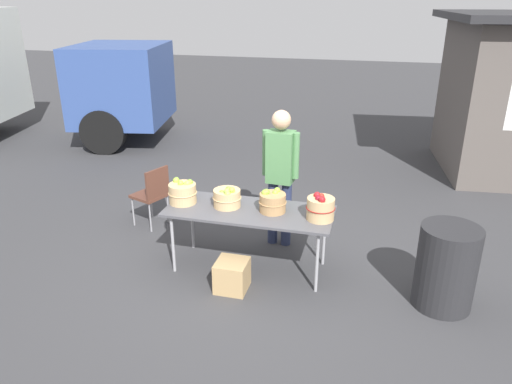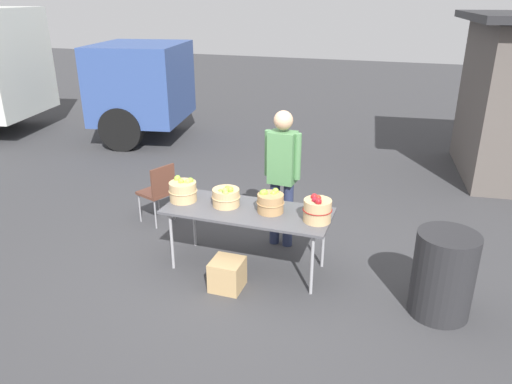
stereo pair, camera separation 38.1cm
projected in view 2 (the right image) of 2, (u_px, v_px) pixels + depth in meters
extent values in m
plane|color=#38383A|center=(248.00, 267.00, 5.78)|extent=(40.00, 40.00, 0.00)
cube|color=#4C4C51|center=(248.00, 211.00, 5.50)|extent=(1.90, 0.76, 0.03)
cylinder|color=#99999E|center=(172.00, 241.00, 5.62)|extent=(0.04, 0.04, 0.72)
cylinder|color=#99999E|center=(312.00, 265.00, 5.13)|extent=(0.04, 0.04, 0.72)
cylinder|color=#99999E|center=(194.00, 220.00, 6.15)|extent=(0.04, 0.04, 0.72)
cylinder|color=#99999E|center=(323.00, 239.00, 5.65)|extent=(0.04, 0.04, 0.72)
cylinder|color=tan|center=(183.00, 191.00, 5.69)|extent=(0.32, 0.32, 0.23)
torus|color=tan|center=(183.00, 191.00, 5.69)|extent=(0.34, 0.34, 0.01)
sphere|color=#8CB738|center=(178.00, 178.00, 5.74)|extent=(0.07, 0.07, 0.07)
sphere|color=#9EC647|center=(187.00, 183.00, 5.65)|extent=(0.07, 0.07, 0.07)
sphere|color=#8CB738|center=(181.00, 181.00, 5.64)|extent=(0.07, 0.07, 0.07)
sphere|color=#8CB738|center=(177.00, 179.00, 5.73)|extent=(0.08, 0.08, 0.08)
sphere|color=#7AA833|center=(190.00, 181.00, 5.68)|extent=(0.07, 0.07, 0.07)
sphere|color=#9EC647|center=(188.00, 182.00, 5.65)|extent=(0.07, 0.07, 0.07)
cylinder|color=tan|center=(226.00, 197.00, 5.56)|extent=(0.31, 0.31, 0.20)
torus|color=tan|center=(226.00, 197.00, 5.56)|extent=(0.33, 0.33, 0.01)
sphere|color=#7AA833|center=(228.00, 189.00, 5.54)|extent=(0.08, 0.08, 0.08)
sphere|color=#7AA833|center=(221.00, 192.00, 5.49)|extent=(0.07, 0.07, 0.07)
sphere|color=#8CB738|center=(230.00, 190.00, 5.46)|extent=(0.07, 0.07, 0.07)
sphere|color=#9EC647|center=(230.00, 190.00, 5.53)|extent=(0.08, 0.08, 0.08)
sphere|color=#9EC647|center=(225.00, 191.00, 5.43)|extent=(0.07, 0.07, 0.07)
sphere|color=#9EC647|center=(226.00, 194.00, 5.42)|extent=(0.07, 0.07, 0.07)
cylinder|color=#A87F51|center=(270.00, 203.00, 5.40)|extent=(0.29, 0.29, 0.21)
torus|color=#A87F51|center=(270.00, 202.00, 5.39)|extent=(0.31, 0.31, 0.01)
sphere|color=#7AA833|center=(264.00, 192.00, 5.37)|extent=(0.08, 0.08, 0.08)
sphere|color=#8CB738|center=(263.00, 193.00, 5.37)|extent=(0.07, 0.07, 0.07)
sphere|color=#8CB738|center=(276.00, 191.00, 5.43)|extent=(0.07, 0.07, 0.07)
sphere|color=#8CB738|center=(273.00, 193.00, 5.38)|extent=(0.07, 0.07, 0.07)
cylinder|color=tan|center=(317.00, 211.00, 5.17)|extent=(0.30, 0.30, 0.24)
torus|color=maroon|center=(317.00, 210.00, 5.17)|extent=(0.32, 0.32, 0.01)
sphere|color=maroon|center=(314.00, 197.00, 5.17)|extent=(0.08, 0.08, 0.08)
sphere|color=maroon|center=(315.00, 200.00, 5.09)|extent=(0.07, 0.07, 0.07)
sphere|color=maroon|center=(318.00, 202.00, 5.04)|extent=(0.07, 0.07, 0.07)
sphere|color=#B22319|center=(318.00, 198.00, 5.12)|extent=(0.07, 0.07, 0.07)
cylinder|color=#262D4C|center=(288.00, 215.00, 6.12)|extent=(0.12, 0.12, 0.86)
cylinder|color=#262D4C|center=(275.00, 213.00, 6.19)|extent=(0.12, 0.12, 0.86)
cube|color=#4C7F4C|center=(283.00, 158.00, 5.87)|extent=(0.34, 0.25, 0.64)
sphere|color=tan|center=(283.00, 120.00, 5.70)|extent=(0.23, 0.23, 0.23)
cylinder|color=#4C7F4C|center=(297.00, 157.00, 5.79)|extent=(0.09, 0.09, 0.57)
cylinder|color=#4C7F4C|center=(268.00, 153.00, 5.92)|extent=(0.09, 0.09, 0.57)
cube|color=#334C8C|center=(142.00, 82.00, 10.49)|extent=(2.17, 2.40, 1.60)
cube|color=black|center=(179.00, 68.00, 10.26)|extent=(0.38, 1.74, 0.80)
cylinder|color=black|center=(152.00, 109.00, 11.68)|extent=(0.94, 0.45, 0.90)
cylinder|color=black|center=(121.00, 129.00, 9.94)|extent=(0.94, 0.45, 0.90)
cylinder|color=black|center=(1.00, 104.00, 12.18)|extent=(0.94, 0.45, 0.90)
cube|color=brown|center=(156.00, 192.00, 6.79)|extent=(0.52, 0.52, 0.04)
cube|color=brown|center=(163.00, 181.00, 6.60)|extent=(0.17, 0.38, 0.40)
cylinder|color=gray|center=(159.00, 201.00, 7.09)|extent=(0.02, 0.02, 0.42)
cylinder|color=gray|center=(140.00, 208.00, 6.85)|extent=(0.02, 0.02, 0.42)
cylinder|color=gray|center=(174.00, 207.00, 6.89)|extent=(0.02, 0.02, 0.42)
cylinder|color=gray|center=(155.00, 214.00, 6.65)|extent=(0.02, 0.02, 0.42)
cylinder|color=#262628|center=(443.00, 274.00, 4.79)|extent=(0.60, 0.60, 0.89)
cube|color=tan|center=(227.00, 274.00, 5.31)|extent=(0.34, 0.34, 0.34)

